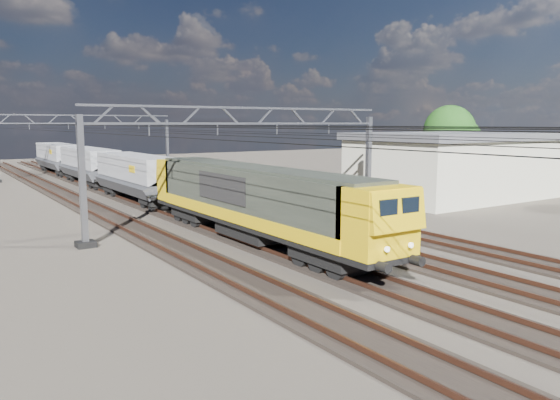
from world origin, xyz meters
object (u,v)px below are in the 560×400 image
catenary_gantry_far (88,143)px  hopper_wagon_third (58,156)px  locomotive (254,199)px  hopper_wagon_lead (137,174)px  hopper_wagon_mid (89,163)px  tree_far (453,133)px  catenary_gantry_mid (248,162)px  industrial_shed (462,164)px

catenary_gantry_far → hopper_wagon_third: catenary_gantry_far is taller
locomotive → hopper_wagon_lead: size_ratio=1.62×
hopper_wagon_lead → hopper_wagon_mid: bearing=90.0°
hopper_wagon_third → tree_far: 45.85m
catenary_gantry_mid → industrial_shed: bearing=5.2°
locomotive → hopper_wagon_third: 46.10m
catenary_gantry_mid → hopper_wagon_lead: 14.03m
hopper_wagon_lead → catenary_gantry_far: bearing=84.9°
catenary_gantry_mid → hopper_wagon_mid: catenary_gantry_mid is taller
catenary_gantry_far → industrial_shed: (22.00, -34.00, -1.18)m
hopper_wagon_mid → hopper_wagon_third: size_ratio=1.00×
hopper_wagon_mid → locomotive: bearing=-90.0°
catenary_gantry_far → hopper_wagon_lead: catenary_gantry_far is taller
locomotive → hopper_wagon_lead: (-0.00, 17.70, -0.09)m
hopper_wagon_third → tree_far: size_ratio=1.62×
locomotive → industrial_shed: industrial_shed is taller
catenary_gantry_mid → catenary_gantry_far: size_ratio=1.00×
hopper_wagon_lead → tree_far: tree_far is taller
locomotive → hopper_wagon_third: (-0.00, 46.10, -0.09)m
catenary_gantry_far → catenary_gantry_mid: bearing=-90.0°
catenary_gantry_far → locomotive: size_ratio=0.94×
catenary_gantry_far → hopper_wagon_mid: size_ratio=1.53×
locomotive → industrial_shed: (24.00, 5.91, 0.40)m
tree_far → industrial_shed: bearing=-136.9°
catenary_gantry_mid → hopper_wagon_mid: size_ratio=1.53×
catenary_gantry_far → tree_far: bearing=-40.8°
catenary_gantry_mid → hopper_wagon_lead: catenary_gantry_mid is taller
tree_far → catenary_gantry_mid: bearing=-162.1°
hopper_wagon_third → industrial_shed: (24.00, -40.18, 0.49)m
locomotive → tree_far: 35.21m
catenary_gantry_far → industrial_shed: bearing=-57.1°
catenary_gantry_far → hopper_wagon_third: size_ratio=1.53×
industrial_shed → tree_far: tree_far is taller
catenary_gantry_mid → locomotive: 4.67m
locomotive → hopper_wagon_mid: (-0.00, 31.90, -0.09)m
locomotive → tree_far: size_ratio=2.63×
locomotive → industrial_shed: size_ratio=1.13×
catenary_gantry_mid → catenary_gantry_far: (0.00, 36.00, 0.00)m
catenary_gantry_mid → catenary_gantry_far: bearing=90.0°
hopper_wagon_mid → hopper_wagon_lead: bearing=-90.0°
hopper_wagon_lead → hopper_wagon_mid: size_ratio=1.00×
catenary_gantry_mid → hopper_wagon_third: catenary_gantry_mid is taller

